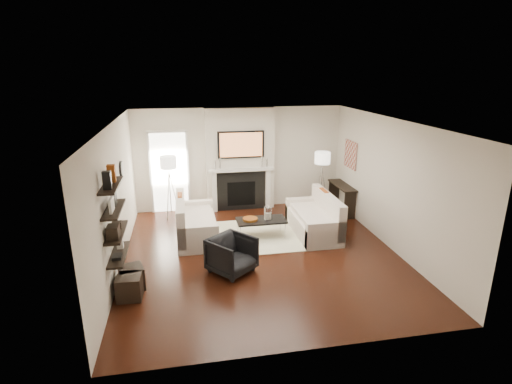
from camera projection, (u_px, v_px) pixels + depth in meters
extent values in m
plane|color=black|center=(261.00, 254.00, 8.23)|extent=(6.00, 6.00, 0.00)
plane|color=white|center=(262.00, 122.00, 7.43)|extent=(6.00, 6.00, 0.00)
plane|color=silver|center=(240.00, 159.00, 10.65)|extent=(5.50, 0.00, 5.50)
plane|color=silver|center=(308.00, 261.00, 5.02)|extent=(5.50, 0.00, 5.50)
plane|color=silver|center=(115.00, 199.00, 7.35)|extent=(0.00, 6.00, 6.00)
plane|color=silver|center=(391.00, 184.00, 8.31)|extent=(0.00, 6.00, 6.00)
cube|color=silver|center=(240.00, 160.00, 10.53)|extent=(1.80, 0.25, 2.70)
cube|color=black|center=(241.00, 191.00, 10.65)|extent=(1.30, 0.02, 1.04)
cube|color=black|center=(241.00, 194.00, 10.67)|extent=(0.75, 0.02, 0.65)
cube|color=white|center=(214.00, 192.00, 10.49)|extent=(0.12, 0.08, 1.10)
cube|color=white|center=(268.00, 189.00, 10.74)|extent=(0.12, 0.08, 1.10)
cube|color=white|center=(241.00, 170.00, 10.42)|extent=(1.70, 0.18, 0.07)
cube|color=black|center=(241.00, 145.00, 10.25)|extent=(1.20, 0.06, 0.70)
cube|color=#BF723F|center=(241.00, 145.00, 10.22)|extent=(1.10, 0.00, 0.62)
cylinder|color=silver|center=(220.00, 164.00, 10.28)|extent=(0.04, 0.04, 0.30)
cylinder|color=silver|center=(215.00, 165.00, 10.27)|extent=(0.04, 0.04, 0.24)
cylinder|color=silver|center=(262.00, 162.00, 10.47)|extent=(0.04, 0.04, 0.30)
cylinder|color=silver|center=(267.00, 163.00, 10.51)|extent=(0.04, 0.04, 0.24)
cube|color=white|center=(170.00, 173.00, 10.39)|extent=(0.90, 0.02, 2.10)
cube|color=white|center=(151.00, 174.00, 10.29)|extent=(0.06, 0.06, 2.16)
cube|color=white|center=(188.00, 172.00, 10.46)|extent=(0.06, 0.06, 2.16)
cube|color=white|center=(167.00, 132.00, 10.05)|extent=(1.02, 0.06, 0.06)
cube|color=beige|center=(262.00, 235.00, 9.14)|extent=(2.60, 2.00, 0.01)
cube|color=silver|center=(197.00, 229.00, 8.97)|extent=(0.85, 1.80, 0.42)
cube|color=silver|center=(181.00, 216.00, 8.81)|extent=(0.18, 1.80, 0.80)
cube|color=silver|center=(198.00, 239.00, 8.18)|extent=(0.85, 0.18, 0.60)
cube|color=silver|center=(195.00, 213.00, 9.70)|extent=(0.85, 0.18, 0.60)
cube|color=silver|center=(199.00, 218.00, 8.90)|extent=(0.63, 1.44, 0.10)
cube|color=#903F11|center=(180.00, 203.00, 9.04)|extent=(0.10, 0.42, 0.42)
cube|color=black|center=(180.00, 213.00, 8.47)|extent=(0.10, 0.40, 0.40)
cube|color=silver|center=(313.00, 225.00, 9.19)|extent=(0.85, 1.80, 0.42)
cube|color=silver|center=(327.00, 211.00, 9.15)|extent=(0.18, 1.80, 0.80)
cube|color=silver|center=(325.00, 235.00, 8.40)|extent=(0.85, 0.18, 0.60)
cube|color=silver|center=(303.00, 209.00, 9.92)|extent=(0.85, 0.18, 0.60)
cube|color=silver|center=(311.00, 214.00, 9.10)|extent=(0.63, 1.44, 0.10)
cube|color=#903F11|center=(323.00, 199.00, 9.37)|extent=(0.10, 0.42, 0.42)
cube|color=black|center=(333.00, 207.00, 8.81)|extent=(0.10, 0.40, 0.40)
cube|color=black|center=(261.00, 220.00, 8.93)|extent=(1.10, 0.55, 0.04)
cylinder|color=silver|center=(241.00, 234.00, 8.70)|extent=(0.02, 0.02, 0.38)
cylinder|color=silver|center=(285.00, 231.00, 8.88)|extent=(0.02, 0.02, 0.38)
cylinder|color=silver|center=(238.00, 227.00, 9.11)|extent=(0.02, 0.02, 0.38)
cylinder|color=silver|center=(280.00, 224.00, 9.29)|extent=(0.02, 0.02, 0.38)
cylinder|color=white|center=(268.00, 213.00, 8.91)|extent=(0.17, 0.17, 0.31)
cylinder|color=white|center=(268.00, 216.00, 8.93)|extent=(0.10, 0.10, 0.16)
cylinder|color=#A4591B|center=(250.00, 219.00, 8.88)|extent=(0.33, 0.33, 0.06)
imported|color=black|center=(232.00, 253.00, 7.40)|extent=(1.00, 1.00, 0.75)
cylinder|color=silver|center=(170.00, 195.00, 10.04)|extent=(0.02, 0.02, 1.20)
cylinder|color=white|center=(168.00, 162.00, 9.79)|extent=(0.40, 0.40, 0.30)
cylinder|color=silver|center=(175.00, 195.00, 10.06)|extent=(0.25, 0.02, 1.23)
cylinder|color=silver|center=(168.00, 194.00, 10.12)|extent=(0.14, 0.22, 1.23)
cylinder|color=silver|center=(168.00, 196.00, 9.94)|extent=(0.14, 0.22, 1.23)
cylinder|color=silver|center=(321.00, 189.00, 10.52)|extent=(0.02, 0.02, 1.20)
cylinder|color=white|center=(323.00, 158.00, 10.26)|extent=(0.40, 0.40, 0.30)
cylinder|color=silver|center=(325.00, 189.00, 10.54)|extent=(0.25, 0.02, 1.23)
cylinder|color=silver|center=(318.00, 189.00, 10.60)|extent=(0.14, 0.22, 1.23)
cylinder|color=silver|center=(320.00, 191.00, 10.42)|extent=(0.14, 0.22, 1.23)
cube|color=black|center=(342.00, 185.00, 10.41)|extent=(0.35, 1.20, 0.04)
cube|color=black|center=(350.00, 206.00, 10.00)|extent=(0.30, 0.04, 0.71)
cube|color=black|center=(334.00, 193.00, 11.04)|extent=(0.30, 0.04, 0.71)
cube|color=#A96854|center=(351.00, 155.00, 10.17)|extent=(0.03, 0.70, 0.70)
cube|color=black|center=(119.00, 255.00, 6.63)|extent=(0.25, 1.00, 0.03)
cube|color=black|center=(116.00, 232.00, 6.51)|extent=(0.25, 1.00, 0.04)
cube|color=black|center=(114.00, 209.00, 6.39)|extent=(0.25, 1.00, 0.04)
cube|color=black|center=(111.00, 185.00, 6.27)|extent=(0.25, 1.00, 0.04)
cube|color=black|center=(107.00, 180.00, 5.97)|extent=(0.12, 0.10, 0.28)
cube|color=#903F11|center=(111.00, 173.00, 6.36)|extent=(0.12, 0.10, 0.28)
cube|color=white|center=(111.00, 205.00, 6.22)|extent=(0.04, 0.30, 0.22)
cube|color=black|center=(115.00, 199.00, 6.53)|extent=(0.04, 0.22, 0.18)
cube|color=black|center=(113.00, 232.00, 6.23)|extent=(0.18, 0.25, 0.20)
cube|color=black|center=(117.00, 225.00, 6.61)|extent=(0.15, 0.12, 0.12)
cube|color=black|center=(117.00, 257.00, 6.46)|extent=(0.14, 0.20, 0.05)
cube|color=white|center=(120.00, 243.00, 6.80)|extent=(0.10, 0.10, 0.18)
cylinder|color=black|center=(121.00, 169.00, 8.09)|extent=(0.04, 0.34, 0.34)
cylinder|color=white|center=(123.00, 169.00, 8.10)|extent=(0.01, 0.29, 0.29)
cube|color=black|center=(132.00, 278.00, 6.89)|extent=(0.49, 0.49, 0.40)
cube|color=black|center=(130.00, 287.00, 6.60)|extent=(0.42, 0.42, 0.40)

